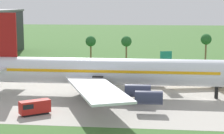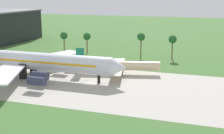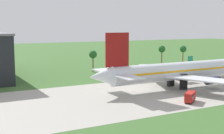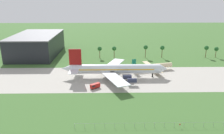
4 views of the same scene
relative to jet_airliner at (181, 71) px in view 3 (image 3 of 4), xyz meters
The scene contains 4 objects.
jet_airliner is the anchor object (origin of this frame).
regional_aircraft 29.96m from the jet_airliner, 26.53° to the left, with size 30.08×27.30×9.29m.
baggage_tug 21.50m from the jet_airliner, 123.78° to the right, with size 5.89×5.07×2.81m.
palm_tree_row 59.71m from the jet_airliner, 50.85° to the left, with size 102.63×3.60×10.97m.
Camera 3 is at (-93.10, -78.96, 20.89)m, focal length 50.00 mm.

